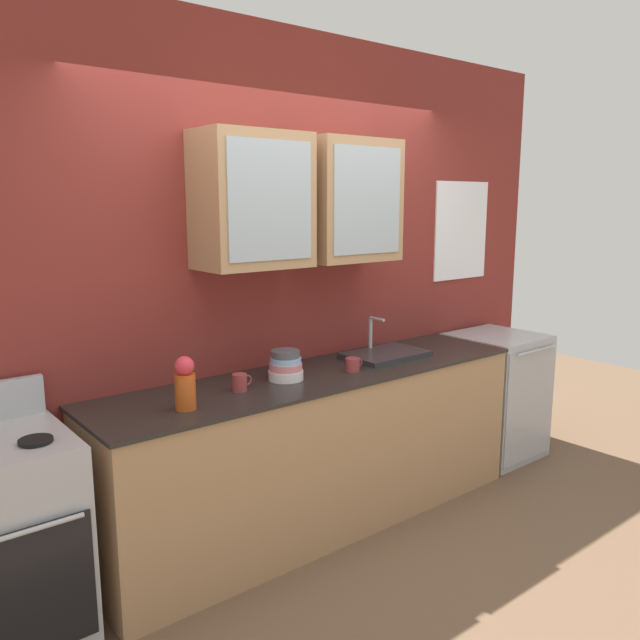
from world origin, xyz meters
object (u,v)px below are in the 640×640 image
at_px(cup_near_sink, 353,365).
at_px(dishwasher, 495,395).
at_px(stove_range, 5,544).
at_px(sink_faucet, 385,353).
at_px(bowl_stack, 286,366).
at_px(vase, 185,384).
at_px(cup_near_bowls, 240,382).

xyz_separation_m(cup_near_sink, dishwasher, (1.51, 0.09, -0.50)).
xyz_separation_m(stove_range, sink_faucet, (2.27, 0.04, 0.47)).
relative_size(stove_range, bowl_stack, 5.69).
distance_m(bowl_stack, cup_near_sink, 0.42).
height_order(stove_range, vase, vase).
distance_m(cup_near_sink, cup_near_bowls, 0.72).
height_order(vase, cup_near_bowls, vase).
bearing_deg(dishwasher, cup_near_bowls, -179.67).
bearing_deg(cup_near_bowls, stove_range, 179.17).
relative_size(stove_range, sink_faucet, 2.16).
relative_size(vase, cup_near_sink, 2.23).
bearing_deg(dishwasher, bowl_stack, 179.56).
height_order(cup_near_sink, cup_near_bowls, cup_near_bowls).
bearing_deg(cup_near_sink, bowl_stack, 165.84).
bearing_deg(dishwasher, sink_faucet, 177.54).
distance_m(cup_near_sink, dishwasher, 1.60).
bearing_deg(bowl_stack, sink_faucet, 2.40).
height_order(sink_faucet, bowl_stack, sink_faucet).
bearing_deg(vase, stove_range, 172.28).
xyz_separation_m(stove_range, bowl_stack, (1.47, 0.01, 0.53)).
bearing_deg(cup_near_sink, sink_faucet, 18.93).
xyz_separation_m(sink_faucet, vase, (-1.46, -0.15, 0.11)).
distance_m(vase, cup_near_bowls, 0.38).
xyz_separation_m(bowl_stack, vase, (-0.67, -0.12, 0.05)).
relative_size(bowl_stack, vase, 0.75).
bearing_deg(stove_range, bowl_stack, 0.41).
distance_m(vase, cup_near_sink, 1.07).
height_order(vase, dishwasher, vase).
bearing_deg(sink_faucet, cup_near_bowls, -176.86).
bearing_deg(cup_near_sink, vase, -179.05).
bearing_deg(stove_range, cup_near_sink, -2.79).
relative_size(vase, cup_near_bowls, 2.30).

